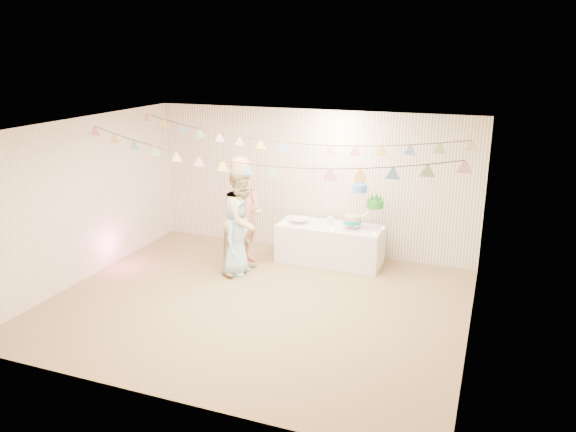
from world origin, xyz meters
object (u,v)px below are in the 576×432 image
(cake_stand, at_px, (363,202))
(person_adult_a, at_px, (245,212))
(person_child, at_px, (236,236))
(person_adult_b, at_px, (244,220))
(table, at_px, (330,244))

(cake_stand, distance_m, person_adult_a, 2.01)
(person_child, bearing_deg, person_adult_b, -39.10)
(table, height_order, person_child, person_child)
(cake_stand, bearing_deg, person_adult_b, -151.61)
(cake_stand, bearing_deg, person_child, -150.03)
(cake_stand, height_order, person_adult_b, person_adult_b)
(cake_stand, relative_size, person_adult_a, 0.42)
(cake_stand, xyz_separation_m, person_adult_b, (-1.77, -0.96, -0.24))
(table, distance_m, person_adult_a, 1.60)
(table, height_order, person_adult_a, person_adult_a)
(table, distance_m, cake_stand, 0.98)
(person_adult_a, bearing_deg, person_adult_b, -157.69)
(person_adult_a, distance_m, person_adult_b, 0.34)
(person_adult_a, xyz_separation_m, person_adult_b, (0.13, -0.31, -0.05))
(person_adult_a, height_order, person_adult_b, person_adult_a)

